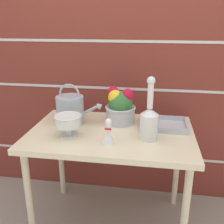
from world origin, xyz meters
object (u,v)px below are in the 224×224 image
(watering_can, at_px, (71,109))
(crystal_pedestal_bowl, at_px, (68,122))
(flower_planter, at_px, (120,107))
(figurine_vase, at_px, (109,134))
(wire_tray, at_px, (163,125))
(glass_decanter, at_px, (149,120))

(watering_can, relative_size, crystal_pedestal_bowl, 1.95)
(watering_can, xyz_separation_m, crystal_pedestal_bowl, (0.05, -0.21, -0.01))
(flower_planter, height_order, figurine_vase, flower_planter)
(wire_tray, bearing_deg, watering_can, -176.93)
(glass_decanter, relative_size, wire_tray, 1.23)
(flower_planter, bearing_deg, glass_decanter, -49.20)
(glass_decanter, bearing_deg, crystal_pedestal_bowl, -175.74)
(watering_can, xyz_separation_m, flower_planter, (0.34, 0.06, 0.02))
(watering_can, bearing_deg, flower_planter, 10.86)
(flower_planter, bearing_deg, wire_tray, -5.84)
(wire_tray, bearing_deg, glass_decanter, -114.16)
(glass_decanter, bearing_deg, figurine_vase, -155.22)
(figurine_vase, distance_m, wire_tray, 0.45)
(flower_planter, relative_size, figurine_vase, 1.62)
(figurine_vase, bearing_deg, watering_can, 138.34)
(wire_tray, bearing_deg, crystal_pedestal_bowl, -157.40)
(watering_can, height_order, crystal_pedestal_bowl, watering_can)
(flower_planter, relative_size, wire_tray, 0.81)
(watering_can, height_order, flower_planter, watering_can)
(glass_decanter, distance_m, figurine_vase, 0.26)
(glass_decanter, distance_m, wire_tray, 0.25)
(flower_planter, relative_size, glass_decanter, 0.66)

